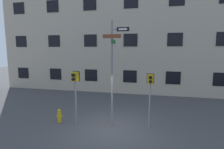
% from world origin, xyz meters
% --- Properties ---
extents(ground_plane, '(60.00, 60.00, 0.00)m').
position_xyz_m(ground_plane, '(0.00, 0.00, 0.00)').
color(ground_plane, '#424244').
extents(building_facade, '(24.00, 0.63, 14.93)m').
position_xyz_m(building_facade, '(-0.00, 7.10, 7.46)').
color(building_facade, tan).
rests_on(building_facade, ground_plane).
extents(street_sign_pole, '(1.21, 0.95, 5.00)m').
position_xyz_m(street_sign_pole, '(-0.03, 0.34, 2.92)').
color(street_sign_pole, slate).
rests_on(street_sign_pole, ground_plane).
extents(pedestrian_signal_left, '(0.35, 0.40, 2.67)m').
position_xyz_m(pedestrian_signal_left, '(-1.84, 0.05, 2.09)').
color(pedestrian_signal_left, slate).
rests_on(pedestrian_signal_left, ground_plane).
extents(pedestrian_signal_right, '(0.35, 0.40, 2.58)m').
position_xyz_m(pedestrian_signal_right, '(1.68, 0.60, 2.01)').
color(pedestrian_signal_right, slate).
rests_on(pedestrian_signal_right, ground_plane).
extents(fire_hydrant, '(0.35, 0.19, 0.69)m').
position_xyz_m(fire_hydrant, '(-2.82, 0.19, 0.34)').
color(fire_hydrant, gold).
rests_on(fire_hydrant, ground_plane).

